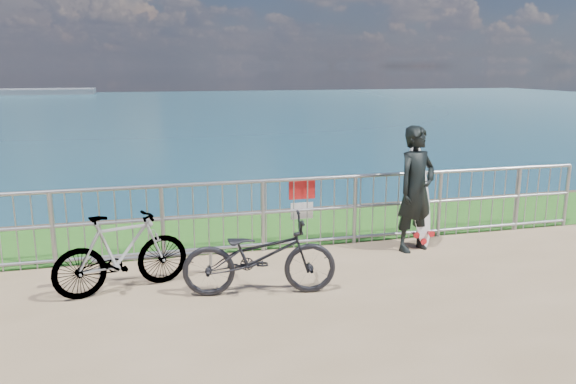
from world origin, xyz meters
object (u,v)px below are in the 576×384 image
object	(u,v)px
bicycle_far	(122,253)
bicycle_near	(259,256)
surfer	(416,189)
surfboard	(420,198)

from	to	relation	value
bicycle_far	bicycle_near	bearing A→B (deg)	-123.59
surfer	bicycle_far	distance (m)	4.39
bicycle_far	surfboard	bearing A→B (deg)	-96.81
surfboard	bicycle_far	xyz separation A→B (m)	(-4.48, -0.73, -0.28)
surfboard	bicycle_near	distance (m)	3.10
surfer	bicycle_far	bearing A→B (deg)	167.33
surfer	bicycle_near	size ratio (longest dim) A/B	1.01
surfboard	bicycle_near	bearing A→B (deg)	-156.12
bicycle_near	bicycle_far	xyz separation A→B (m)	(-1.66, 0.52, 0.01)
bicycle_near	bicycle_far	size ratio (longest dim) A/B	1.12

